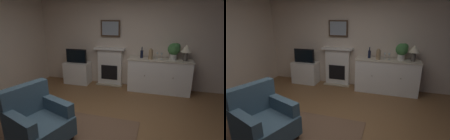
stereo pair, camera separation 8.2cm
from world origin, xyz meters
TOP-DOWN VIEW (x-y plane):
  - ground_plane at (0.00, 0.00)m, footprint 5.53×5.13m
  - wall_rear at (0.00, 2.53)m, footprint 5.53×0.06m
  - fireplace_unit at (-0.55, 2.41)m, footprint 0.87×0.30m
  - framed_picture at (-0.55, 2.45)m, footprint 0.55×0.04m
  - sideboard_cabinet at (0.85, 2.23)m, footprint 1.62×0.49m
  - table_lamp at (1.45, 2.23)m, footprint 0.26×0.26m
  - wine_bottle at (0.37, 2.28)m, footprint 0.08×0.08m
  - wine_glass_left at (0.77, 2.26)m, footprint 0.07×0.07m
  - wine_glass_center at (0.88, 2.24)m, footprint 0.07×0.07m
  - vase_decorative at (0.61, 2.18)m, footprint 0.11×0.11m
  - tv_cabinet at (-1.52, 2.24)m, footprint 0.75×0.42m
  - tv_set at (-1.52, 2.22)m, footprint 0.62×0.07m
  - potted_plant_small at (1.17, 2.28)m, footprint 0.30×0.30m
  - armchair at (-0.93, -0.34)m, footprint 1.01×0.98m

SIDE VIEW (x-z plane):
  - ground_plane at x=0.00m, z-range -0.10..0.00m
  - tv_cabinet at x=-1.52m, z-range 0.00..0.64m
  - armchair at x=-0.93m, z-range -0.08..0.84m
  - sideboard_cabinet at x=0.85m, z-range 0.00..0.89m
  - fireplace_unit at x=-0.55m, z-range 0.00..1.10m
  - tv_set at x=-1.52m, z-range 0.64..1.04m
  - wine_bottle at x=0.37m, z-range 0.85..1.14m
  - wine_glass_left at x=0.77m, z-range 0.93..1.10m
  - wine_glass_center at x=0.88m, z-range 0.93..1.10m
  - vase_decorative at x=0.61m, z-range 0.89..1.17m
  - potted_plant_small at x=1.17m, z-range 0.93..1.36m
  - table_lamp at x=1.45m, z-range 0.97..1.37m
  - wall_rear at x=0.00m, z-range 0.00..2.89m
  - framed_picture at x=-0.55m, z-range 1.41..1.86m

